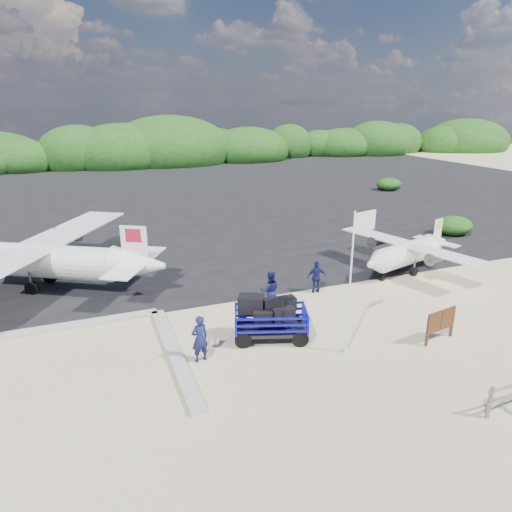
{
  "coord_description": "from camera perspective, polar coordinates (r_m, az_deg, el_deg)",
  "views": [
    {
      "loc": [
        -6.9,
        -12.58,
        8.38
      ],
      "look_at": [
        0.3,
        5.95,
        1.67
      ],
      "focal_mm": 32.0,
      "sensor_mm": 36.0,
      "label": 1
    }
  ],
  "objects": [
    {
      "name": "ground",
      "position": [
        16.62,
        6.62,
        -11.76
      ],
      "size": [
        160.0,
        160.0,
        0.0
      ],
      "primitive_type": "plane",
      "color": "beige"
    },
    {
      "name": "vegetation_band",
      "position": [
        68.45,
        -15.58,
        10.96
      ],
      "size": [
        124.0,
        8.0,
        4.4
      ],
      "primitive_type": null,
      "color": "#B2B2B2",
      "rests_on": "ground"
    },
    {
      "name": "signboard",
      "position": [
        18.45,
        21.81,
        -9.82
      ],
      "size": [
        1.56,
        0.42,
        1.28
      ],
      "primitive_type": null,
      "rotation": [
        0.0,
        0.0,
        0.18
      ],
      "color": "#502F17",
      "rests_on": "ground"
    },
    {
      "name": "crew_b",
      "position": [
        19.24,
        1.78,
        -4.35
      ],
      "size": [
        0.99,
        0.86,
        1.73
      ],
      "primitive_type": "imported",
      "rotation": [
        0.0,
        0.0,
        2.86
      ],
      "color": "#13174A",
      "rests_on": "ground"
    },
    {
      "name": "crew_a",
      "position": [
        15.69,
        -7.06,
        -10.22
      ],
      "size": [
        0.69,
        0.53,
        1.68
      ],
      "primitive_type": "imported",
      "rotation": [
        0.0,
        0.0,
        3.37
      ],
      "color": "#13174A",
      "rests_on": "ground"
    },
    {
      "name": "flagpole",
      "position": [
        16.79,
        11.09,
        -11.68
      ],
      "size": [
        1.1,
        0.67,
        5.11
      ],
      "primitive_type": null,
      "rotation": [
        0.0,
        0.0,
        0.26
      ],
      "color": "white",
      "rests_on": "ground"
    },
    {
      "name": "crew_c",
      "position": [
        21.17,
        7.58,
        -2.62
      ],
      "size": [
        0.95,
        0.54,
        1.52
      ],
      "primitive_type": "imported",
      "rotation": [
        0.0,
        0.0,
        2.94
      ],
      "color": "#13174A",
      "rests_on": "ground"
    },
    {
      "name": "lagoon",
      "position": [
        16.52,
        -26.11,
        -13.96
      ],
      "size": [
        9.0,
        7.0,
        0.4
      ],
      "primitive_type": null,
      "color": "#B2B2B2",
      "rests_on": "ground"
    },
    {
      "name": "aircraft_large",
      "position": [
        40.34,
        9.08,
        6.44
      ],
      "size": [
        19.06,
        19.06,
        4.17
      ],
      "primitive_type": null,
      "rotation": [
        0.0,
        0.0,
        2.6
      ],
      "color": "#B2B2B2",
      "rests_on": "ground"
    },
    {
      "name": "asphalt_apron",
      "position": [
        43.94,
        -11.91,
        7.27
      ],
      "size": [
        90.0,
        50.0,
        0.04
      ],
      "primitive_type": null,
      "color": "#B2B2B2",
      "rests_on": "ground"
    },
    {
      "name": "baggage_cart",
      "position": [
        17.3,
        1.82,
        -10.32
      ],
      "size": [
        3.24,
        2.47,
        1.44
      ],
      "primitive_type": null,
      "rotation": [
        0.0,
        0.0,
        -0.32
      ],
      "color": "#0C0BB0",
      "rests_on": "ground"
    }
  ]
}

